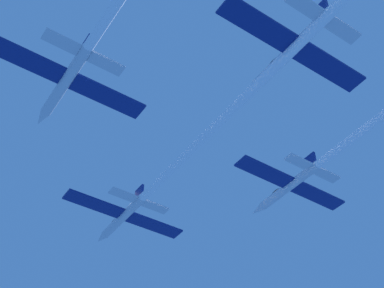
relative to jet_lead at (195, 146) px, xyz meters
The scene contains 1 object.
jet_lead is the anchor object (origin of this frame).
Camera 1 is at (-26.47, -57.05, -43.91)m, focal length 49.23 mm.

